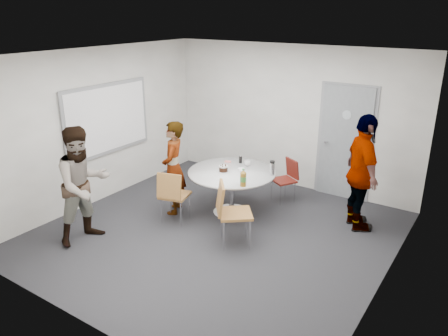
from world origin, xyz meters
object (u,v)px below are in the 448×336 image
Objects in this scene: door at (345,143)px; person_left at (83,185)px; chair_near_right at (229,208)px; person_right at (362,173)px; chair_far at (287,176)px; whiteboard at (108,119)px; table at (233,178)px; chair_near_left at (172,192)px; person_main at (173,168)px.

door is 4.52m from person_left.
person_right reaches higher than chair_near_right.
door is 1.19m from chair_far.
whiteboard is at bearing 69.97° from person_right.
chair_near_left is at bearing -126.23° from table.
person_right reaches higher than chair_near_left.
person_right reaches higher than person_main.
person_left is (-0.47, -1.47, 0.09)m from person_main.
table is 1.87× the size of chair_far.
person_left is (-2.61, -3.68, -0.15)m from door.
door is 1.21× the size of person_left.
person_left reaches higher than table.
whiteboard is 1.08× the size of person_left.
person_left reaches higher than chair_near_left.
person_left is at bearing 92.60° from person_right.
person_right is at bearing -163.38° from chair_far.
whiteboard is 1.78m from person_left.
whiteboard is 1.31× the size of table.
chair_near_left is at bearing -126.09° from door.
table is 1.04m from chair_near_left.
person_right is (0.65, -1.08, -0.10)m from door.
table is (2.29, 0.54, -0.80)m from whiteboard.
person_left is (-1.35, -1.94, 0.23)m from table.
whiteboard is at bearing -147.34° from door.
door reaches higher than person_main.
chair_near_left is at bearing -23.69° from person_left.
person_main is (-1.39, 0.44, 0.20)m from chair_near_right.
chair_near_right is at bearing 45.22° from person_main.
chair_far is (2.81, 1.54, -0.98)m from whiteboard.
chair_near_right is (1.12, -0.08, 0.05)m from chair_near_left.
person_main reaches higher than chair_near_right.
person_main is 0.90× the size of person_left.
table reaches higher than chair_near_left.
chair_near_right reaches higher than chair_far.
chair_far is (-0.75, -0.74, -0.56)m from door.
whiteboard reaches higher than chair_far.
person_right is (2.79, 1.14, 0.13)m from person_main.
chair_far is 2.06m from person_main.
table is 1.63× the size of chair_near_left.
chair_far is 3.51m from person_left.
table is at bearing 38.62° from chair_near_left.
person_right reaches higher than chair_far.
door is 2.19m from table.
door reaches higher than chair_near_right.
door is 1.34× the size of person_main.
person_left is 0.95× the size of person_right.
person_main is at bearing -151.67° from table.
whiteboard is at bearing -136.47° from chair_near_right.
chair_near_right is 2.13m from person_right.
chair_near_right is 1.25× the size of chair_far.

